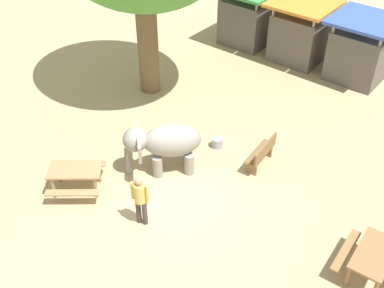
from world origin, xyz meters
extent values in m
plane|color=tan|center=(0.00, 0.00, 0.00)|extent=(60.00, 60.00, 0.00)
cylinder|color=gray|center=(-0.80, 0.41, 0.35)|extent=(0.30, 0.30, 0.69)
cylinder|color=gray|center=(-1.14, 0.74, 0.35)|extent=(0.30, 0.30, 0.69)
cylinder|color=gray|center=(-0.13, 1.09, 0.35)|extent=(0.30, 0.30, 0.69)
cylinder|color=gray|center=(-0.48, 1.43, 0.35)|extent=(0.30, 0.30, 0.69)
ellipsoid|color=gray|center=(-0.64, 0.92, 1.11)|extent=(1.84, 1.86, 1.04)
sphere|color=gray|center=(-1.38, 0.15, 1.24)|extent=(0.74, 0.74, 0.74)
cone|color=gray|center=(-1.58, -0.05, 0.58)|extent=(0.23, 0.23, 1.17)
cube|color=gray|center=(-0.95, -0.12, 1.24)|extent=(0.50, 0.49, 0.56)
cube|color=gray|center=(-1.66, 0.57, 1.24)|extent=(0.50, 0.49, 0.56)
cylinder|color=#3F3833|center=(0.08, -1.31, 0.41)|extent=(0.14, 0.14, 0.82)
cylinder|color=#3F3833|center=(0.25, -1.25, 0.41)|extent=(0.14, 0.14, 0.82)
cylinder|color=tan|center=(0.16, -1.28, 1.11)|extent=(0.32, 0.32, 0.58)
sphere|color=tan|center=(0.16, -1.28, 1.51)|extent=(0.22, 0.22, 0.22)
cylinder|color=tan|center=(-0.04, -1.35, 1.12)|extent=(0.09, 0.09, 0.55)
cylinder|color=tan|center=(0.36, -1.21, 1.12)|extent=(0.09, 0.09, 0.55)
cylinder|color=brown|center=(-4.41, 3.98, 1.91)|extent=(0.76, 0.76, 3.82)
cube|color=brown|center=(1.30, 2.77, 0.45)|extent=(0.54, 1.43, 0.06)
cube|color=brown|center=(1.47, 2.79, 0.68)|extent=(0.20, 1.40, 0.40)
cube|color=brown|center=(1.35, 2.25, 0.21)|extent=(0.37, 0.12, 0.42)
cube|color=brown|center=(1.25, 3.29, 0.21)|extent=(0.37, 0.12, 0.42)
cube|color=#9E7A51|center=(-2.21, -1.52, 0.75)|extent=(1.67, 1.57, 0.06)
cylinder|color=#9E7A51|center=(-1.95, -0.89, 0.36)|extent=(0.10, 0.10, 0.72)
cylinder|color=#9E7A51|center=(-1.55, -1.38, 0.36)|extent=(0.10, 0.10, 0.72)
cylinder|color=#9E7A51|center=(-2.88, -1.65, 0.36)|extent=(0.10, 0.10, 0.72)
cylinder|color=#9E7A51|center=(-2.48, -2.14, 0.36)|extent=(0.10, 0.10, 0.72)
cube|color=#9E7A51|center=(-2.61, -1.04, 0.44)|extent=(1.31, 1.14, 0.05)
cube|color=#9E7A51|center=(-1.82, -2.00, 0.44)|extent=(1.31, 1.14, 0.05)
cube|color=olive|center=(5.59, 0.92, 0.75)|extent=(0.89, 1.55, 0.06)
cylinder|color=olive|center=(5.30, 0.31, 0.36)|extent=(0.10, 0.10, 0.72)
cylinder|color=olive|center=(5.23, 1.50, 0.36)|extent=(0.10, 0.10, 0.72)
cube|color=olive|center=(4.97, 0.89, 0.44)|extent=(0.33, 1.51, 0.05)
cube|color=#59514C|center=(-3.80, 9.70, 1.00)|extent=(2.00, 1.80, 2.00)
cylinder|color=gray|center=(-2.90, 10.51, 1.20)|extent=(0.10, 0.10, 2.40)
cylinder|color=gray|center=(-2.90, 8.89, 1.20)|extent=(0.10, 0.10, 2.40)
cylinder|color=gray|center=(-4.70, 10.51, 1.20)|extent=(0.10, 0.10, 2.40)
cylinder|color=gray|center=(-4.70, 8.89, 1.20)|extent=(0.10, 0.10, 2.40)
cube|color=#59514C|center=(-1.20, 9.70, 1.00)|extent=(2.00, 1.80, 2.00)
cube|color=orange|center=(-1.20, 9.70, 2.46)|extent=(2.50, 2.50, 0.12)
cylinder|color=gray|center=(-0.30, 10.51, 1.20)|extent=(0.10, 0.10, 2.40)
cylinder|color=gray|center=(-0.30, 8.89, 1.20)|extent=(0.10, 0.10, 2.40)
cylinder|color=gray|center=(-2.10, 10.51, 1.20)|extent=(0.10, 0.10, 2.40)
cylinder|color=gray|center=(-2.10, 8.89, 1.20)|extent=(0.10, 0.10, 2.40)
cube|color=#59514C|center=(1.40, 9.70, 1.00)|extent=(2.00, 1.80, 2.00)
cube|color=#3856B2|center=(1.40, 9.70, 2.46)|extent=(2.50, 2.50, 0.12)
cylinder|color=gray|center=(2.30, 8.89, 1.20)|extent=(0.10, 0.10, 2.40)
cylinder|color=gray|center=(0.50, 10.51, 1.20)|extent=(0.10, 0.10, 2.40)
cylinder|color=gray|center=(0.50, 8.89, 1.20)|extent=(0.10, 0.10, 2.40)
cylinder|color=gray|center=(-0.24, 2.67, 0.16)|extent=(0.36, 0.36, 0.32)
camera|label=1|loc=(6.67, -7.23, 9.49)|focal=43.76mm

